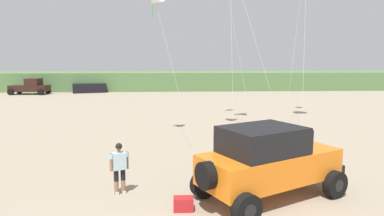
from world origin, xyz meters
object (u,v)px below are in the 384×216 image
Objects in this scene: distant_sedan at (89,88)px; kite_orange_streamer at (155,0)px; person_watching at (119,166)px; distant_pickup at (31,87)px; cooler_box at (183,204)px; jeep at (268,160)px.

kite_orange_streamer is (10.19, -26.67, 6.77)m from distant_sedan.
person_watching is at bearing -95.39° from kite_orange_streamer.
distant_pickup is at bearing 124.40° from kite_orange_streamer.
jeep is at bearing 16.90° from cooler_box.
distant_sedan is at bearing 111.66° from jeep.
distant_pickup is (-18.21, 34.21, 0.75)m from cooler_box.
distant_sedan is at bearing 105.17° from person_watching.
distant_sedan reaches higher than cooler_box.
jeep is 11.28m from kite_orange_streamer.
jeep reaches higher than distant_sedan.
distant_pickup is at bearing 179.29° from distant_sedan.
kite_orange_streamer is at bearing 113.93° from jeep.
jeep is 4.64m from person_watching.
cooler_box is (-2.62, -0.75, -1.01)m from jeep.
jeep is 39.41m from distant_pickup.
person_watching is 10.38m from kite_orange_streamer.
cooler_box is at bearing -88.43° from distant_sedan.
jeep is at bearing -6.59° from person_watching.
distant_pickup reaches higher than cooler_box.
jeep reaches higher than distant_pickup.
kite_orange_streamer is at bearing -55.60° from distant_pickup.
person_watching is at bearing 147.82° from cooler_box.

